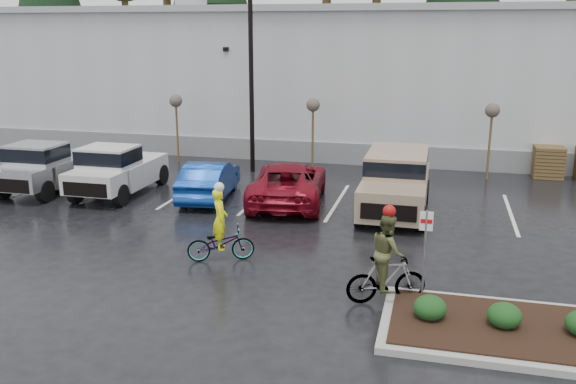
% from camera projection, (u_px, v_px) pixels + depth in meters
% --- Properties ---
extents(ground, '(120.00, 120.00, 0.00)m').
position_uv_depth(ground, '(263.00, 288.00, 14.89)').
color(ground, black).
rests_on(ground, ground).
extents(warehouse, '(60.50, 15.50, 7.20)m').
position_uv_depth(warehouse, '(372.00, 74.00, 34.54)').
color(warehouse, '#B9BBBE').
rests_on(warehouse, ground).
extents(wooded_ridge, '(80.00, 25.00, 6.00)m').
position_uv_depth(wooded_ridge, '(400.00, 64.00, 56.26)').
color(wooded_ridge, '#253917').
rests_on(wooded_ridge, ground).
extents(lamppost, '(0.50, 1.00, 9.22)m').
position_uv_depth(lamppost, '(251.00, 40.00, 25.60)').
color(lamppost, black).
rests_on(lamppost, ground).
extents(sapling_west, '(0.60, 0.60, 3.20)m').
position_uv_depth(sapling_west, '(176.00, 105.00, 28.25)').
color(sapling_west, '#503E20').
rests_on(sapling_west, ground).
extents(sapling_mid, '(0.60, 0.60, 3.20)m').
position_uv_depth(sapling_mid, '(313.00, 109.00, 26.71)').
color(sapling_mid, '#503E20').
rests_on(sapling_mid, ground).
extents(sapling_east, '(0.60, 0.60, 3.20)m').
position_uv_depth(sapling_east, '(492.00, 115.00, 24.95)').
color(sapling_east, '#503E20').
rests_on(sapling_east, ground).
extents(pallet_stack_a, '(1.20, 1.20, 1.35)m').
position_uv_depth(pallet_stack_a, '(548.00, 162.00, 25.83)').
color(pallet_stack_a, '#503E20').
rests_on(pallet_stack_a, ground).
extents(shrub_a, '(0.70, 0.70, 0.52)m').
position_uv_depth(shrub_a, '(430.00, 308.00, 12.91)').
color(shrub_a, '#123515').
rests_on(shrub_a, curb_island).
extents(shrub_b, '(0.70, 0.70, 0.52)m').
position_uv_depth(shrub_b, '(504.00, 316.00, 12.55)').
color(shrub_b, '#123515').
rests_on(shrub_b, curb_island).
extents(fire_lane_sign, '(0.30, 0.05, 2.20)m').
position_uv_depth(fire_lane_sign, '(425.00, 244.00, 13.82)').
color(fire_lane_sign, gray).
rests_on(fire_lane_sign, ground).
extents(pickup_silver, '(2.10, 5.20, 1.96)m').
position_uv_depth(pickup_silver, '(52.00, 164.00, 23.94)').
color(pickup_silver, '#B1B2B9').
rests_on(pickup_silver, ground).
extents(pickup_white, '(2.10, 5.20, 1.96)m').
position_uv_depth(pickup_white, '(122.00, 167.00, 23.40)').
color(pickup_white, beige).
rests_on(pickup_white, ground).
extents(car_blue, '(2.04, 4.46, 1.42)m').
position_uv_depth(car_blue, '(209.00, 180.00, 22.61)').
color(car_blue, navy).
rests_on(car_blue, ground).
extents(car_red, '(3.19, 5.69, 1.50)m').
position_uv_depth(car_red, '(288.00, 182.00, 22.04)').
color(car_red, maroon).
rests_on(car_red, ground).
extents(suv_tan, '(2.20, 5.10, 2.06)m').
position_uv_depth(suv_tan, '(395.00, 184.00, 20.73)').
color(suv_tan, '#9D846A').
rests_on(suv_tan, ground).
extents(cyclist_hivis, '(1.92, 1.29, 2.20)m').
position_uv_depth(cyclist_hivis, '(221.00, 236.00, 16.50)').
color(cyclist_hivis, '#3F3F44').
rests_on(cyclist_hivis, ground).
extents(cyclist_olive, '(1.87, 1.16, 2.35)m').
position_uv_depth(cyclist_olive, '(387.00, 268.00, 13.91)').
color(cyclist_olive, '#3F3F44').
rests_on(cyclist_olive, ground).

